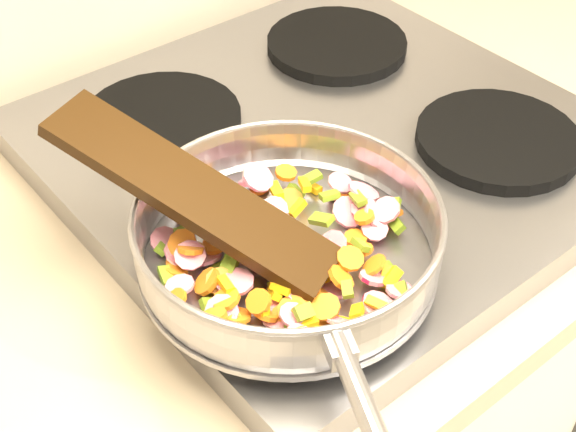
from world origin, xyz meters
TOP-DOWN VIEW (x-y plane):
  - cooktop at (-0.70, 1.67)m, footprint 0.60×0.60m
  - grate_fl at (-0.84, 1.52)m, footprint 0.19×0.19m
  - grate_fr at (-0.56, 1.52)m, footprint 0.19×0.19m
  - grate_bl at (-0.84, 1.81)m, footprint 0.19×0.19m
  - grate_br at (-0.56, 1.81)m, footprint 0.19×0.19m
  - saute_pan at (-0.88, 1.52)m, footprint 0.33×0.48m
  - vegetable_heap at (-0.89, 1.51)m, footprint 0.26×0.27m
  - wooden_spatula at (-0.94, 1.59)m, footprint 0.18×0.29m

SIDE VIEW (x-z plane):
  - cooktop at x=-0.70m, z-range 0.90..0.94m
  - grate_fl at x=-0.84m, z-range 0.94..0.96m
  - grate_fr at x=-0.56m, z-range 0.94..0.96m
  - grate_bl at x=-0.84m, z-range 0.94..0.96m
  - grate_br at x=-0.56m, z-range 0.94..0.96m
  - vegetable_heap at x=-0.89m, z-range 0.95..1.00m
  - saute_pan at x=-0.88m, z-range 0.96..1.02m
  - wooden_spatula at x=-0.94m, z-range 0.97..1.08m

